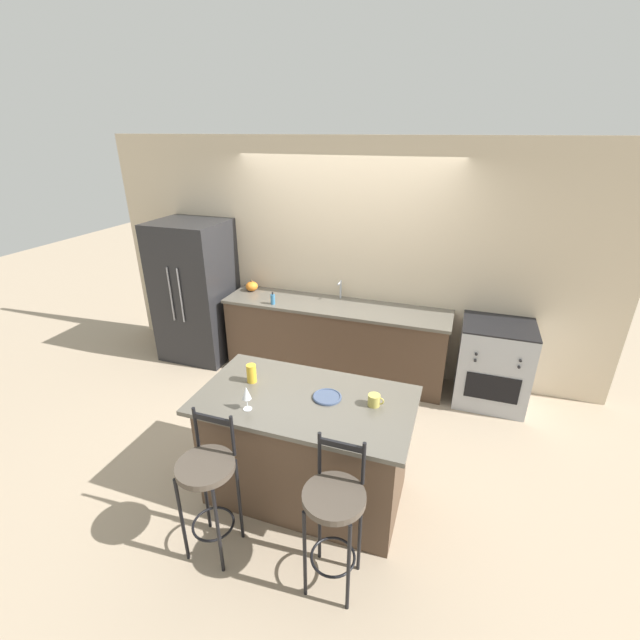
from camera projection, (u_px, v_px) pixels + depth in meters
name	position (u px, v px, depth m)	size (l,w,h in m)	color
ground_plane	(325.00, 386.00, 5.00)	(18.00, 18.00, 0.00)	tan
wall_back	(344.00, 259.00, 5.03)	(6.00, 0.07, 2.70)	beige
back_counter	(335.00, 339.00, 5.13)	(2.64, 0.65, 0.90)	#4C3828
sink_faucet	(340.00, 288.00, 5.05)	(0.02, 0.13, 0.22)	#ADAFB5
kitchen_island	(306.00, 447.00, 3.36)	(1.61, 0.90, 0.92)	#4C3828
refrigerator	(196.00, 291.00, 5.41)	(0.86, 0.79, 1.76)	#232326
oven_range	(493.00, 363.00, 4.57)	(0.72, 0.65, 0.92)	#ADAFB5
bar_stool_near	(208.00, 481.00, 2.83)	(0.39, 0.39, 1.08)	black
bar_stool_far	(334.00, 512.00, 2.60)	(0.39, 0.39, 1.08)	black
dinner_plate	(327.00, 397.00, 3.17)	(0.22, 0.22, 0.02)	#425170
wine_glass	(246.00, 393.00, 2.99)	(0.07, 0.07, 0.19)	white
coffee_mug	(374.00, 400.00, 3.07)	(0.12, 0.09, 0.09)	#C1B251
tumbler_cup	(252.00, 373.00, 3.35)	(0.08, 0.08, 0.15)	gold
pumpkin_decoration	(252.00, 286.00, 5.34)	(0.15, 0.15, 0.14)	orange
soap_bottle	(273.00, 299.00, 4.93)	(0.05, 0.05, 0.15)	teal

